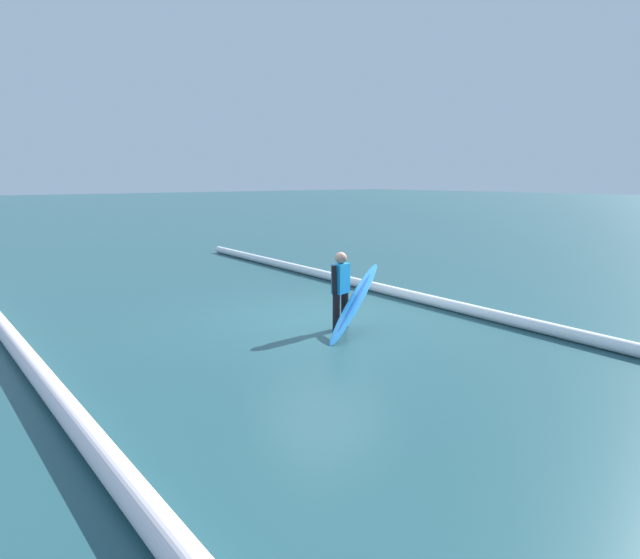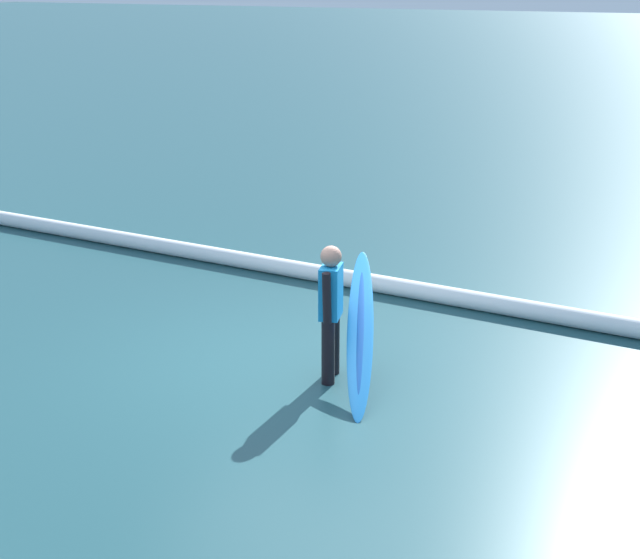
% 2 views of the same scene
% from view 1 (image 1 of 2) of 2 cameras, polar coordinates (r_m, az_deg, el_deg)
% --- Properties ---
extents(ground_plane, '(194.58, 194.58, 0.00)m').
position_cam_1_polar(ground_plane, '(10.90, 0.26, -4.19)').
color(ground_plane, '#214C53').
extents(surfer, '(0.28, 0.56, 1.46)m').
position_cam_1_polar(surfer, '(9.99, 2.21, -0.74)').
color(surfer, black).
rests_on(surfer, ground_plane).
extents(surfboard, '(1.06, 1.97, 1.16)m').
position_cam_1_polar(surfboard, '(9.88, 3.71, -2.40)').
color(surfboard, '#268CE5').
rests_on(surfboard, ground_plane).
extents(wave_crest_foreground, '(18.50, 1.20, 0.24)m').
position_cam_1_polar(wave_crest_foreground, '(13.34, 6.58, -0.97)').
color(wave_crest_foreground, white).
rests_on(wave_crest_foreground, ground_plane).
extents(wave_crest_midground, '(19.14, 0.42, 0.29)m').
position_cam_1_polar(wave_crest_midground, '(8.56, -27.82, -8.64)').
color(wave_crest_midground, white).
rests_on(wave_crest_midground, ground_plane).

